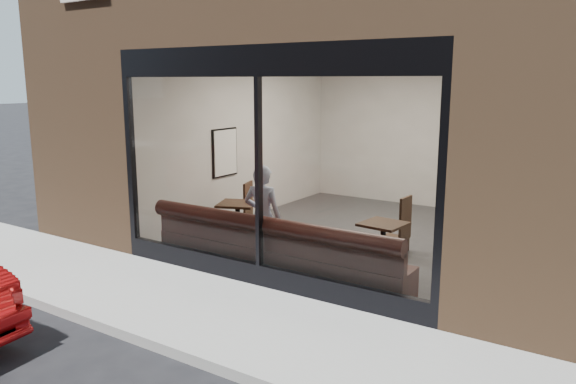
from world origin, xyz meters
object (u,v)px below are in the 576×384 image
Objects in this scene: banquette at (276,262)px; cafe_table_left at (237,204)px; cafe_chair_right at (394,238)px; cafe_table_right at (383,224)px; cafe_chair_left at (239,220)px; person at (263,218)px.

cafe_table_left reaches higher than banquette.
banquette reaches higher than cafe_chair_right.
cafe_table_left is 1.04× the size of cafe_table_right.
cafe_chair_right is (2.31, 1.13, -0.50)m from cafe_table_left.
cafe_table_right is (2.57, 0.10, 0.00)m from cafe_table_left.
banquette is at bearing 122.37° from cafe_chair_left.
person is 2.58× the size of cafe_table_left.
cafe_table_left and cafe_table_right have the same top height.
banquette is 9.35× the size of cafe_chair_left.
cafe_chair_left is 1.10× the size of cafe_chair_right.
cafe_table_right is 1.36× the size of cafe_chair_left.
cafe_table_left is 2.62m from cafe_chair_right.
cafe_chair_right is (-0.26, 1.03, -0.50)m from cafe_table_right.
banquette is at bearing 67.76° from cafe_chair_right.
cafe_table_right is at bearing 2.21° from cafe_table_left.
cafe_chair_left is at bearing 11.26° from cafe_chair_right.
cafe_chair_left is at bearing 127.64° from cafe_table_left.
person is 2.15m from cafe_chair_left.
cafe_table_left is 1.03m from cafe_chair_left.
person is 1.21m from cafe_table_left.
banquette is at bearing 141.25° from person.
cafe_chair_right is at bearing 26.15° from cafe_table_left.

